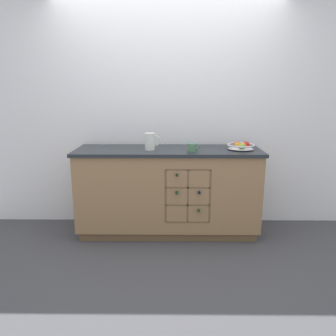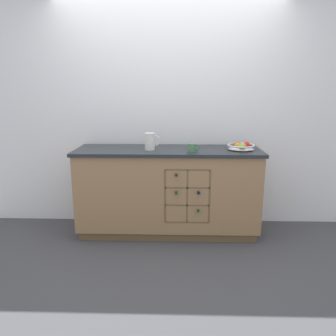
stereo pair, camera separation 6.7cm
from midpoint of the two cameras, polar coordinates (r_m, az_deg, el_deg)
name	(u,v)px [view 1 (the left image)]	position (r m, az deg, el deg)	size (l,w,h in m)	color
ground_plane	(168,231)	(3.75, -0.52, -10.95)	(14.00, 14.00, 0.00)	#424247
back_wall	(168,114)	(3.78, -0.47, 9.30)	(4.40, 0.06, 2.55)	white
kitchen_island	(168,191)	(3.58, -0.50, -3.99)	(1.96, 0.64, 0.94)	brown
fruit_bowl	(241,146)	(3.51, 12.03, 3.78)	(0.29, 0.29, 0.08)	silver
white_pitcher	(150,141)	(3.41, -3.68, 4.70)	(0.17, 0.11, 0.18)	silver
ceramic_mug	(192,147)	(3.33, 3.67, 3.58)	(0.13, 0.09, 0.08)	#4C7A56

